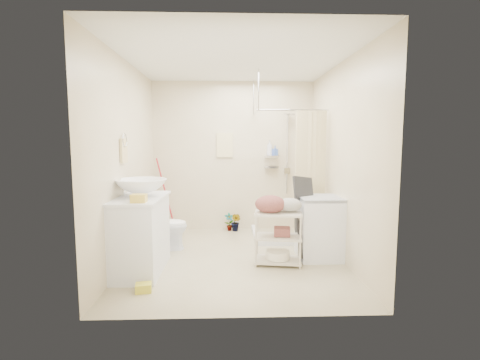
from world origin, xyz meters
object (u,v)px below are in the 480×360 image
(toilet, at_px, (163,226))
(laundry_rack, at_px, (278,233))
(vanity, at_px, (140,234))
(washing_machine, at_px, (320,227))

(toilet, relative_size, laundry_rack, 0.86)
(vanity, xyz_separation_m, washing_machine, (2.30, 0.42, -0.04))
(laundry_rack, bearing_deg, toilet, 165.43)
(toilet, bearing_deg, vanity, 167.59)
(vanity, bearing_deg, laundry_rack, 7.14)
(washing_machine, bearing_deg, toilet, 168.46)
(toilet, bearing_deg, washing_machine, -105.68)
(toilet, distance_m, laundry_rack, 1.72)
(toilet, height_order, laundry_rack, laundry_rack)
(toilet, distance_m, washing_machine, 2.22)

